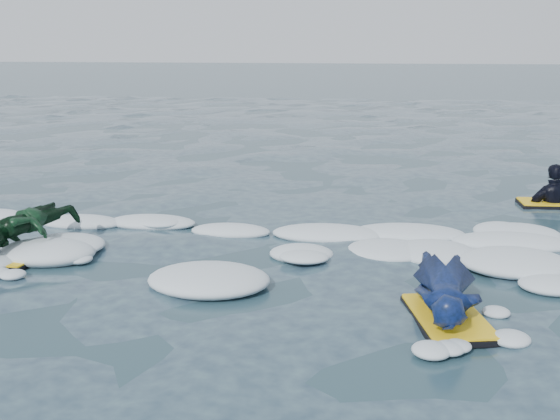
{
  "coord_description": "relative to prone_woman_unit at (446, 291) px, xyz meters",
  "views": [
    {
      "loc": [
        2.18,
        -6.7,
        2.36
      ],
      "look_at": [
        1.09,
        1.6,
        0.29
      ],
      "focal_mm": 45.0,
      "sensor_mm": 36.0,
      "label": 1
    }
  ],
  "objects": [
    {
      "name": "ground",
      "position": [
        -2.87,
        0.8,
        -0.21
      ],
      "size": [
        120.0,
        120.0,
        0.0
      ],
      "primitive_type": "plane",
      "color": "#18313B",
      "rests_on": "ground"
    },
    {
      "name": "foam_band",
      "position": [
        -2.87,
        1.83,
        -0.21
      ],
      "size": [
        12.0,
        3.1,
        0.3
      ],
      "primitive_type": null,
      "color": "silver",
      "rests_on": "ground"
    },
    {
      "name": "prone_woman_unit",
      "position": [
        0.0,
        0.0,
        0.0
      ],
      "size": [
        0.79,
        1.63,
        0.41
      ],
      "rotation": [
        0.0,
        0.0,
        1.78
      ],
      "color": "black",
      "rests_on": "ground"
    },
    {
      "name": "prone_child_unit",
      "position": [
        -4.44,
        1.16,
        0.05
      ],
      "size": [
        1.0,
        1.44,
        0.51
      ],
      "rotation": [
        0.0,
        0.0,
        1.48
      ],
      "color": "black",
      "rests_on": "ground"
    },
    {
      "name": "waiting_rider_unit",
      "position": [
        1.93,
        4.29,
        -0.32
      ],
      "size": [
        1.0,
        0.58,
        1.46
      ],
      "rotation": [
        0.0,
        0.0,
        0.04
      ],
      "color": "black",
      "rests_on": "ground"
    }
  ]
}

